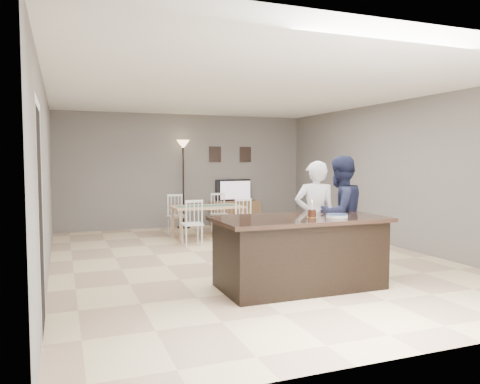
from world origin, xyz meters
name	(u,v)px	position (x,y,z in m)	size (l,w,h in m)	color
floor	(247,259)	(0.00, 0.00, 0.00)	(8.00, 8.00, 0.00)	#D6BD89
room_shell	(247,156)	(0.00, 0.00, 1.68)	(8.00, 8.00, 8.00)	slate
kitchen_island	(299,252)	(0.00, -1.80, 0.45)	(2.15, 1.10, 0.90)	black
tv_console	(235,213)	(1.20, 3.77, 0.30)	(1.20, 0.40, 0.60)	brown
television	(234,190)	(1.20, 3.84, 0.86)	(0.91, 0.12, 0.53)	black
tv_screen_glow	(235,190)	(1.20, 3.76, 0.87)	(0.78, 0.78, 0.00)	orange
picture_frames	(231,154)	(1.15, 3.98, 1.75)	(1.10, 0.02, 0.38)	black
doorway	(40,199)	(-2.99, -2.30, 1.26)	(0.00, 2.10, 2.65)	black
woman	(315,218)	(0.54, -1.25, 0.80)	(0.58, 0.38, 1.60)	silver
man	(340,214)	(0.95, -1.25, 0.84)	(0.82, 0.64, 1.68)	#1A1F3B
birthday_cake	(312,213)	(0.12, -1.89, 0.95)	(0.14, 0.14, 0.22)	gold
plate_stack	(337,216)	(0.41, -2.01, 0.92)	(0.27, 0.27, 0.04)	white
dining_table	(207,212)	(-0.02, 2.16, 0.56)	(1.43, 1.61, 0.87)	tan
floor_lamp	(183,160)	(-0.10, 3.79, 1.61)	(0.31, 0.31, 2.08)	black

